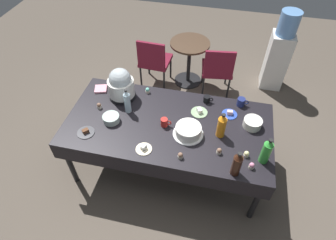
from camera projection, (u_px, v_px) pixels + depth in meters
name	position (u px, v px, depth m)	size (l,w,h in m)	color
ground	(168.00, 164.00, 3.55)	(9.00, 9.00, 0.00)	brown
potluck_table	(168.00, 127.00, 3.05)	(2.20, 1.10, 0.75)	black
frosted_layer_cake	(188.00, 131.00, 2.86)	(0.32, 0.32, 0.11)	silver
slow_cooker	(121.00, 85.00, 3.18)	(0.31, 0.31, 0.38)	black
glass_salad_bowl	(111.00, 118.00, 3.01)	(0.18, 0.18, 0.07)	#B2C6BC
ceramic_snack_bowl	(252.00, 123.00, 2.95)	(0.19, 0.19, 0.09)	silver
dessert_plate_sage	(199.00, 112.00, 3.11)	(0.18, 0.18, 0.06)	#8CA87F
dessert_plate_cobalt	(230.00, 114.00, 3.09)	(0.17, 0.17, 0.05)	#2D4CB2
dessert_plate_cream	(144.00, 148.00, 2.76)	(0.16, 0.16, 0.06)	beige
dessert_plate_charcoal	(86.00, 132.00, 2.91)	(0.18, 0.18, 0.05)	#2D2D33
cupcake_vanilla	(180.00, 156.00, 2.68)	(0.05, 0.05, 0.07)	beige
cupcake_cocoa	(246.00, 154.00, 2.69)	(0.05, 0.05, 0.07)	beige
cupcake_rose	(99.00, 106.00, 3.15)	(0.05, 0.05, 0.07)	beige
cupcake_mint	(148.00, 90.00, 3.33)	(0.05, 0.05, 0.07)	beige
cupcake_berry	(252.00, 166.00, 2.60)	(0.05, 0.05, 0.07)	beige
cupcake_lemon	(219.00, 151.00, 2.71)	(0.05, 0.05, 0.07)	beige
soda_bottle_orange_juice	(222.00, 126.00, 2.80)	(0.09, 0.09, 0.30)	orange
soda_bottle_cola	(237.00, 164.00, 2.48)	(0.09, 0.09, 0.29)	#33190F
soda_bottle_lime_soda	(266.00, 151.00, 2.57)	(0.09, 0.09, 0.31)	green
soda_bottle_water	(127.00, 102.00, 3.03)	(0.07, 0.07, 0.31)	silver
coffee_mug_black	(207.00, 99.00, 3.21)	(0.11, 0.08, 0.08)	black
coffee_mug_red	(165.00, 122.00, 2.95)	(0.12, 0.08, 0.09)	#B2231E
coffee_mug_navy	(241.00, 102.00, 3.17)	(0.13, 0.09, 0.09)	navy
paper_napkin_stack	(101.00, 89.00, 3.38)	(0.14, 0.14, 0.02)	pink
maroon_chair_left	(154.00, 60.00, 4.27)	(0.46, 0.46, 0.85)	maroon
maroon_chair_right	(218.00, 68.00, 4.12)	(0.50, 0.50, 0.85)	maroon
round_cafe_table	(189.00, 55.00, 4.34)	(0.60, 0.60, 0.72)	#473323
water_cooler	(279.00, 53.00, 4.21)	(0.32, 0.32, 1.24)	silver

